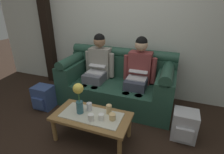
# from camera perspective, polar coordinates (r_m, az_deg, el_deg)

# --- Properties ---
(ground_plane) EXTENTS (14.00, 14.00, 0.00)m
(ground_plane) POSITION_cam_1_polar(r_m,az_deg,el_deg) (2.50, -7.74, -20.91)
(ground_plane) COLOR black
(back_wall_patterned) EXTENTS (6.00, 0.12, 2.90)m
(back_wall_patterned) POSITION_cam_1_polar(r_m,az_deg,el_deg) (3.38, 5.06, 18.53)
(back_wall_patterned) COLOR silver
(back_wall_patterned) RESTS_ON ground_plane
(timber_pillar) EXTENTS (0.20, 0.20, 2.90)m
(timber_pillar) POSITION_cam_1_polar(r_m,az_deg,el_deg) (4.10, -20.68, 18.08)
(timber_pillar) COLOR black
(timber_pillar) RESTS_ON ground_plane
(couch) EXTENTS (1.95, 0.88, 0.96)m
(couch) POSITION_cam_1_polar(r_m,az_deg,el_deg) (3.17, 1.72, -1.99)
(couch) COLOR #234738
(couch) RESTS_ON ground_plane
(person_left) EXTENTS (0.56, 0.67, 1.22)m
(person_left) POSITION_cam_1_polar(r_m,az_deg,el_deg) (3.19, -4.57, 3.61)
(person_left) COLOR #595B66
(person_left) RESTS_ON ground_plane
(person_right) EXTENTS (0.56, 0.67, 1.22)m
(person_right) POSITION_cam_1_polar(r_m,az_deg,el_deg) (2.97, 8.59, 1.85)
(person_right) COLOR #383D4C
(person_right) RESTS_ON ground_plane
(coffee_table) EXTENTS (1.01, 0.52, 0.39)m
(coffee_table) POSITION_cam_1_polar(r_m,az_deg,el_deg) (2.38, -6.62, -13.14)
(coffee_table) COLOR olive
(coffee_table) RESTS_ON ground_plane
(flower_vase) EXTENTS (0.13, 0.13, 0.42)m
(flower_vase) POSITION_cam_1_polar(r_m,az_deg,el_deg) (2.27, -10.73, -5.90)
(flower_vase) COLOR #336672
(flower_vase) RESTS_ON coffee_table
(cup_near_left) EXTENTS (0.07, 0.07, 0.08)m
(cup_near_left) POSITION_cam_1_polar(r_m,az_deg,el_deg) (2.23, -3.51, -12.80)
(cup_near_left) COLOR white
(cup_near_left) RESTS_ON coffee_table
(cup_near_right) EXTENTS (0.08, 0.08, 0.09)m
(cup_near_right) POSITION_cam_1_polar(r_m,az_deg,el_deg) (2.23, -6.83, -12.85)
(cup_near_right) COLOR white
(cup_near_right) RESTS_ON coffee_table
(cup_far_center) EXTENTS (0.07, 0.07, 0.12)m
(cup_far_center) POSITION_cam_1_polar(r_m,az_deg,el_deg) (2.32, -1.00, -10.38)
(cup_far_center) COLOR #DBB77A
(cup_far_center) RESTS_ON coffee_table
(cup_far_left) EXTENTS (0.08, 0.08, 0.08)m
(cup_far_left) POSITION_cam_1_polar(r_m,az_deg,el_deg) (2.22, 0.11, -12.79)
(cup_far_left) COLOR #DBB77A
(cup_far_left) RESTS_ON coffee_table
(cup_far_right) EXTENTS (0.07, 0.07, 0.11)m
(cup_far_right) POSITION_cam_1_polar(r_m,az_deg,el_deg) (2.40, -7.37, -9.49)
(cup_far_right) COLOR silver
(cup_far_right) RESTS_ON coffee_table
(backpack_left) EXTENTS (0.32, 0.30, 0.40)m
(backpack_left) POSITION_cam_1_polar(r_m,az_deg,el_deg) (3.29, -21.30, -6.16)
(backpack_left) COLOR #33477A
(backpack_left) RESTS_ON ground_plane
(backpack_right) EXTENTS (0.31, 0.32, 0.41)m
(backpack_right) POSITION_cam_1_polar(r_m,az_deg,el_deg) (2.63, 22.41, -14.32)
(backpack_right) COLOR #B7B7BC
(backpack_right) RESTS_ON ground_plane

